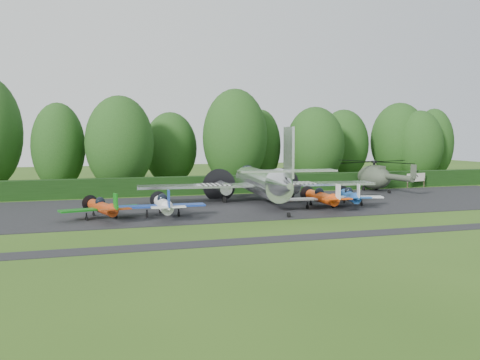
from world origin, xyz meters
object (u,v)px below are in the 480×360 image
object	(u,v)px
light_plane_red	(102,207)
helicopter	(374,175)
light_plane_blue	(350,196)
sign_board	(416,178)
light_plane_orange	(322,197)
light_plane_white	(163,204)
transport_plane	(263,182)

from	to	relation	value
light_plane_red	helicopter	size ratio (longest dim) A/B	0.51
light_plane_blue	sign_board	xyz separation A→B (m)	(16.54, 12.88, 0.24)
light_plane_orange	sign_board	world-z (taller)	light_plane_orange
light_plane_white	transport_plane	bearing A→B (deg)	25.56
sign_board	light_plane_red	bearing A→B (deg)	-145.93
light_plane_orange	light_plane_red	bearing A→B (deg)	178.42
transport_plane	light_plane_orange	xyz separation A→B (m)	(3.80, -4.98, -1.03)
light_plane_blue	sign_board	bearing A→B (deg)	21.93
light_plane_red	light_plane_orange	world-z (taller)	light_plane_orange
transport_plane	helicopter	size ratio (longest dim) A/B	1.81
light_plane_orange	helicopter	size ratio (longest dim) A/B	0.55
light_plane_white	light_plane_orange	size ratio (longest dim) A/B	1.02
light_plane_orange	helicopter	bearing A→B (deg)	40.53
light_plane_red	sign_board	bearing A→B (deg)	34.28
light_plane_red	light_plane_orange	xyz separation A→B (m)	(19.06, 0.30, 0.07)
helicopter	light_plane_blue	bearing A→B (deg)	-127.27
light_plane_white	light_plane_blue	distance (m)	17.68
light_plane_orange	helicopter	xyz separation A→B (m)	(12.72, 11.87, 0.84)
sign_board	helicopter	bearing A→B (deg)	-151.55
light_plane_red	light_plane_blue	bearing A→B (deg)	17.29
light_plane_blue	sign_board	world-z (taller)	light_plane_blue
sign_board	light_plane_orange	bearing A→B (deg)	-131.10
light_plane_white	helicopter	xyz separation A→B (m)	(27.07, 12.56, 0.83)
light_plane_orange	helicopter	distance (m)	17.41
light_plane_red	sign_board	size ratio (longest dim) A/B	2.04
light_plane_red	sign_board	distance (m)	41.29
light_plane_white	light_plane_blue	xyz separation A→B (m)	(17.62, 1.47, -0.09)
light_plane_orange	light_plane_blue	xyz separation A→B (m)	(3.26, 0.77, -0.07)
transport_plane	light_plane_red	xyz separation A→B (m)	(-15.26, -5.28, -1.09)
light_plane_orange	light_plane_blue	distance (m)	3.35
light_plane_white	light_plane_orange	bearing A→B (deg)	0.09
light_plane_orange	light_plane_blue	world-z (taller)	light_plane_orange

